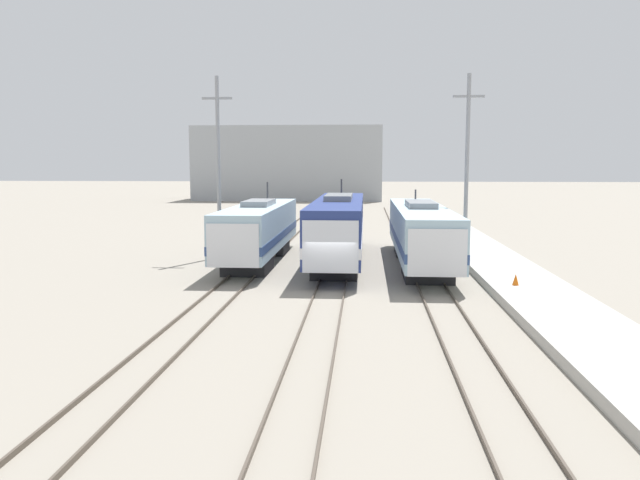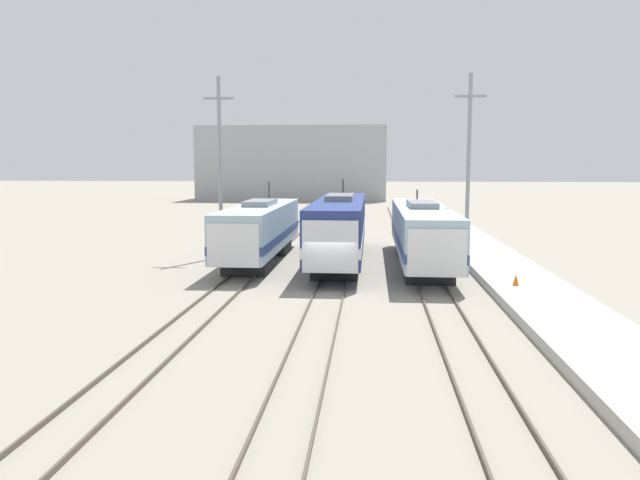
% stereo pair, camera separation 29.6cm
% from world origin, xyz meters
% --- Properties ---
extents(ground_plane, '(400.00, 400.00, 0.00)m').
position_xyz_m(ground_plane, '(0.00, 0.00, 0.00)').
color(ground_plane, gray).
extents(rail_pair_far_left, '(1.51, 120.00, 0.15)m').
position_xyz_m(rail_pair_far_left, '(-5.15, 0.00, 0.07)').
color(rail_pair_far_left, '#4C4238').
rests_on(rail_pair_far_left, ground_plane).
extents(rail_pair_center, '(1.51, 120.00, 0.15)m').
position_xyz_m(rail_pair_center, '(0.00, 0.00, 0.07)').
color(rail_pair_center, '#4C4238').
rests_on(rail_pair_center, ground_plane).
extents(rail_pair_far_right, '(1.51, 120.00, 0.15)m').
position_xyz_m(rail_pair_far_right, '(5.15, 0.00, 0.07)').
color(rail_pair_far_right, '#4C4238').
rests_on(rail_pair_far_right, ground_plane).
extents(locomotive_far_left, '(3.04, 16.29, 5.08)m').
position_xyz_m(locomotive_far_left, '(-5.15, 8.29, 2.07)').
color(locomotive_far_left, '#232326').
rests_on(locomotive_far_left, ground_plane).
extents(locomotive_center, '(3.07, 19.35, 5.27)m').
position_xyz_m(locomotive_center, '(0.00, 8.55, 2.25)').
color(locomotive_center, black).
rests_on(locomotive_center, ground_plane).
extents(locomotive_far_right, '(3.10, 19.03, 4.58)m').
position_xyz_m(locomotive_far_right, '(5.15, 7.68, 2.08)').
color(locomotive_far_right, '#232326').
rests_on(locomotive_far_right, ground_plane).
extents(catenary_tower_left, '(2.02, 0.26, 12.10)m').
position_xyz_m(catenary_tower_left, '(-8.14, 10.43, 6.32)').
color(catenary_tower_left, gray).
rests_on(catenary_tower_left, ground_plane).
extents(catenary_tower_right, '(2.02, 0.26, 12.10)m').
position_xyz_m(catenary_tower_right, '(8.28, 10.43, 6.32)').
color(catenary_tower_right, gray).
rests_on(catenary_tower_right, ground_plane).
extents(platform, '(4.00, 120.00, 0.45)m').
position_xyz_m(platform, '(9.82, 0.00, 0.22)').
color(platform, '#A8A59E').
rests_on(platform, ground_plane).
extents(traffic_cone, '(0.32, 0.32, 0.56)m').
position_xyz_m(traffic_cone, '(9.06, -0.47, 0.72)').
color(traffic_cone, orange).
rests_on(traffic_cone, platform).
extents(depot_building, '(32.84, 12.35, 12.88)m').
position_xyz_m(depot_building, '(-11.95, 80.61, 6.44)').
color(depot_building, '#9EA3A8').
rests_on(depot_building, ground_plane).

